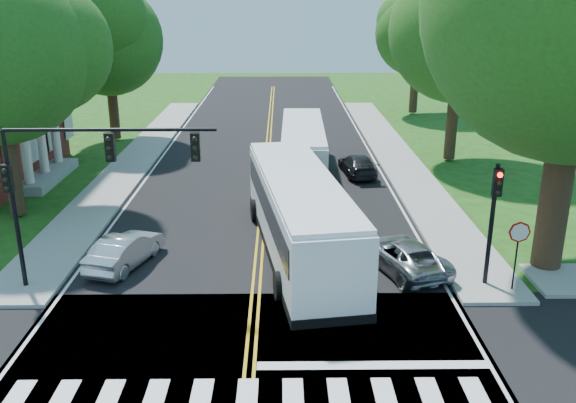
{
  "coord_description": "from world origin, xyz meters",
  "views": [
    {
      "loc": [
        0.92,
        -13.17,
        9.93
      ],
      "look_at": [
        1.17,
        9.0,
        2.4
      ],
      "focal_mm": 38.0,
      "sensor_mm": 36.0,
      "label": 1
    }
  ],
  "objects_px": {
    "bus_lead": "(299,213)",
    "bus_follow": "(303,148)",
    "dark_sedan": "(358,165)",
    "signal_nw": "(78,171)",
    "hatchback": "(125,250)",
    "signal_ne": "(494,209)",
    "suv": "(404,255)"
  },
  "relations": [
    {
      "from": "bus_lead",
      "to": "bus_follow",
      "type": "distance_m",
      "value": 11.72
    },
    {
      "from": "dark_sedan",
      "to": "signal_nw",
      "type": "bearing_deg",
      "value": 46.06
    },
    {
      "from": "hatchback",
      "to": "dark_sedan",
      "type": "height_order",
      "value": "hatchback"
    },
    {
      "from": "signal_nw",
      "to": "bus_lead",
      "type": "relative_size",
      "value": 0.56
    },
    {
      "from": "dark_sedan",
      "to": "signal_ne",
      "type": "bearing_deg",
      "value": 95.06
    },
    {
      "from": "signal_nw",
      "to": "bus_follow",
      "type": "relative_size",
      "value": 0.64
    },
    {
      "from": "bus_follow",
      "to": "suv",
      "type": "height_order",
      "value": "bus_follow"
    },
    {
      "from": "bus_follow",
      "to": "suv",
      "type": "bearing_deg",
      "value": 105.38
    },
    {
      "from": "bus_follow",
      "to": "suv",
      "type": "distance_m",
      "value": 13.79
    },
    {
      "from": "bus_follow",
      "to": "hatchback",
      "type": "distance_m",
      "value": 14.77
    },
    {
      "from": "signal_ne",
      "to": "hatchback",
      "type": "height_order",
      "value": "signal_ne"
    },
    {
      "from": "signal_ne",
      "to": "hatchback",
      "type": "bearing_deg",
      "value": 171.56
    },
    {
      "from": "hatchback",
      "to": "suv",
      "type": "bearing_deg",
      "value": -165.38
    },
    {
      "from": "bus_follow",
      "to": "hatchback",
      "type": "xyz_separation_m",
      "value": [
        -7.26,
        -12.83,
        -0.88
      ]
    },
    {
      "from": "hatchback",
      "to": "suv",
      "type": "height_order",
      "value": "hatchback"
    },
    {
      "from": "signal_ne",
      "to": "bus_follow",
      "type": "distance_m",
      "value": 16.06
    },
    {
      "from": "bus_lead",
      "to": "hatchback",
      "type": "bearing_deg",
      "value": 1.1
    },
    {
      "from": "signal_nw",
      "to": "bus_follow",
      "type": "xyz_separation_m",
      "value": [
        8.02,
        14.82,
        -2.85
      ]
    },
    {
      "from": "signal_nw",
      "to": "hatchback",
      "type": "height_order",
      "value": "signal_nw"
    },
    {
      "from": "signal_nw",
      "to": "signal_ne",
      "type": "relative_size",
      "value": 1.62
    },
    {
      "from": "bus_lead",
      "to": "suv",
      "type": "xyz_separation_m",
      "value": [
        3.91,
        -1.64,
        -1.09
      ]
    },
    {
      "from": "hatchback",
      "to": "bus_follow",
      "type": "bearing_deg",
      "value": -102.14
    },
    {
      "from": "signal_ne",
      "to": "bus_follow",
      "type": "relative_size",
      "value": 0.39
    },
    {
      "from": "bus_lead",
      "to": "suv",
      "type": "bearing_deg",
      "value": 148.76
    },
    {
      "from": "bus_lead",
      "to": "suv",
      "type": "height_order",
      "value": "bus_lead"
    },
    {
      "from": "signal_ne",
      "to": "dark_sedan",
      "type": "xyz_separation_m",
      "value": [
        -2.86,
        14.43,
        -2.36
      ]
    },
    {
      "from": "hatchback",
      "to": "suv",
      "type": "relative_size",
      "value": 0.89
    },
    {
      "from": "bus_lead",
      "to": "hatchback",
      "type": "distance_m",
      "value": 6.89
    },
    {
      "from": "signal_nw",
      "to": "signal_ne",
      "type": "bearing_deg",
      "value": 0.05
    },
    {
      "from": "signal_nw",
      "to": "bus_follow",
      "type": "height_order",
      "value": "signal_nw"
    },
    {
      "from": "signal_ne",
      "to": "suv",
      "type": "xyz_separation_m",
      "value": [
        -2.67,
        1.47,
        -2.35
      ]
    },
    {
      "from": "signal_nw",
      "to": "bus_follow",
      "type": "distance_m",
      "value": 17.09
    }
  ]
}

